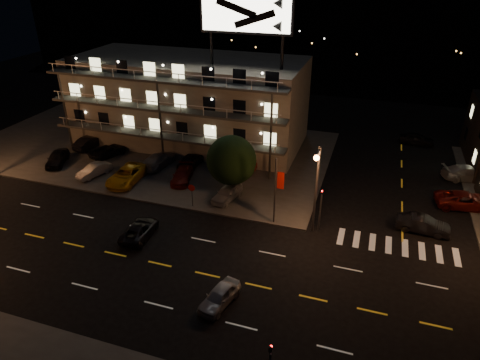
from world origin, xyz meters
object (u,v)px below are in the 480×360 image
(side_car_0, at_px, (423,225))
(road_car_west, at_px, (140,230))
(lot_car_7, at_px, (158,160))
(lot_car_2, at_px, (127,175))
(tree, at_px, (231,161))
(lot_car_4, at_px, (227,193))
(road_car_east, at_px, (220,296))

(side_car_0, relative_size, road_car_west, 1.00)
(lot_car_7, bearing_deg, road_car_west, 118.09)
(lot_car_2, xyz_separation_m, lot_car_7, (1.34, 4.48, -0.03))
(lot_car_2, bearing_deg, lot_car_7, 71.69)
(lot_car_2, distance_m, lot_car_7, 4.68)
(tree, bearing_deg, side_car_0, -1.88)
(side_car_0, height_order, road_car_west, side_car_0)
(lot_car_2, distance_m, side_car_0, 29.13)
(lot_car_4, bearing_deg, road_car_east, -59.97)
(tree, bearing_deg, lot_car_4, -99.64)
(road_car_east, bearing_deg, side_car_0, 57.86)
(tree, bearing_deg, lot_car_2, -176.41)
(lot_car_4, xyz_separation_m, side_car_0, (17.89, 0.26, -0.10))
(road_car_west, bearing_deg, lot_car_4, -125.90)
(tree, relative_size, side_car_0, 1.41)
(lot_car_7, xyz_separation_m, road_car_east, (14.15, -17.97, -0.25))
(tree, distance_m, side_car_0, 18.04)
(lot_car_4, bearing_deg, lot_car_2, -168.27)
(lot_car_4, relative_size, lot_car_7, 0.78)
(road_car_west, bearing_deg, road_car_east, 146.41)
(tree, height_order, lot_car_7, tree)
(road_car_west, bearing_deg, tree, -124.06)
(road_car_east, bearing_deg, lot_car_2, 151.83)
(lot_car_2, height_order, side_car_0, lot_car_2)
(lot_car_2, xyz_separation_m, lot_car_4, (11.23, -0.12, -0.09))
(lot_car_7, xyz_separation_m, road_car_west, (4.84, -12.59, -0.27))
(lot_car_2, bearing_deg, lot_car_4, -2.27)
(tree, height_order, road_car_west, tree)
(road_car_east, bearing_deg, tree, 119.04)
(tree, xyz_separation_m, lot_car_4, (-0.14, -0.84, -3.05))
(lot_car_2, relative_size, lot_car_4, 1.39)
(lot_car_7, bearing_deg, road_car_east, 135.28)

